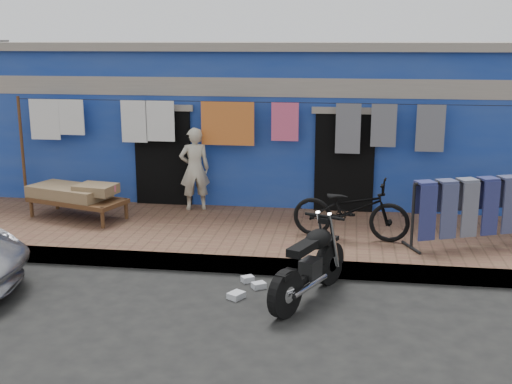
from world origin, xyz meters
The scene contains 13 objects.
ground centered at (0.00, 0.00, 0.00)m, with size 80.00×80.00×0.00m, color black.
sidewalk centered at (0.00, 3.00, 0.12)m, with size 28.00×3.00×0.25m, color brown.
curb centered at (0.00, 1.55, 0.12)m, with size 28.00×0.10×0.25m, color gray.
building centered at (0.00, 6.99, 1.69)m, with size 12.20×5.20×3.36m.
clothesline centered at (-0.76, 4.25, 1.82)m, with size 10.06×0.06×2.10m.
seated_person centered at (-1.50, 4.16, 1.04)m, with size 0.57×0.38×1.57m, color beige.
bicycle centered at (1.44, 2.73, 0.86)m, with size 0.66×1.87×1.21m, color black.
motorcycle centered at (0.91, 0.69, 0.54)m, with size 1.17×1.75×1.07m, color black, non-canonical shape.
charpoy centered at (-3.45, 3.25, 0.56)m, with size 2.02×1.39×0.62m, color brown, non-canonical shape.
jeans_rack centered at (3.39, 2.75, 0.80)m, with size 2.28×1.31×1.10m, color black, non-canonical shape.
litter_a centered at (0.19, 0.99, 0.04)m, with size 0.18×0.14×0.08m, color silver.
litter_b centered at (0.00, 1.20, 0.04)m, with size 0.17×0.13×0.08m, color silver.
litter_c centered at (-0.06, 0.58, 0.04)m, with size 0.21×0.17×0.09m, color silver.
Camera 1 is at (1.41, -7.41, 3.43)m, focal length 45.00 mm.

